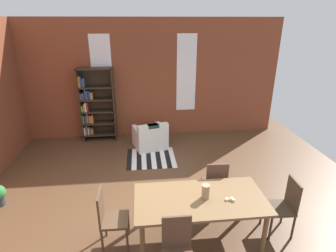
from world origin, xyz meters
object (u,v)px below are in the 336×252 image
Objects in this scene: dining_chair_head_right at (284,205)px; dining_table at (200,202)px; vase_on_table at (206,191)px; armchair_white at (150,137)px; dining_chair_far_right at (215,183)px; bookshelf_tall at (95,105)px; dining_chair_near_left at (178,250)px; dining_chair_head_left at (109,217)px.

dining_table is at bearing 179.85° from dining_chair_head_right.
dining_chair_head_right is at bearing -0.15° from vase_on_table.
dining_table is 2.01× the size of armchair_white.
armchair_white is at bearing 100.31° from dining_table.
bookshelf_tall is (-2.52, 3.32, 0.51)m from dining_chair_far_right.
dining_table is 0.20m from vase_on_table.
dining_chair_head_right is 3.88m from armchair_white.
dining_chair_far_right is 1.00× the size of dining_chair_head_right.
dining_table is 0.85m from dining_chair_near_left.
armchair_white is (-0.68, 3.34, -0.58)m from vase_on_table.
dining_chair_far_right is at bearing 141.92° from dining_chair_head_right.
dining_chair_far_right is at bearing 58.50° from dining_table.
dining_chair_far_right is 0.98× the size of armchair_white.
dining_chair_head_left is 0.98× the size of armchair_white.
dining_table is at bearing 180.00° from vase_on_table.
dining_chair_near_left is 1.68m from dining_chair_far_right.
dining_table is 8.81× the size of vase_on_table.
dining_table is 2.06× the size of dining_chair_far_right.
dining_chair_head_left is 0.46× the size of bookshelf_tall.
vase_on_table is at bearing 179.85° from dining_chair_head_right.
dining_chair_near_left is (-0.44, -0.71, -0.15)m from dining_table.
dining_chair_head_right is 0.98× the size of armchair_white.
dining_chair_far_right is 0.46× the size of bookshelf_tall.
dining_chair_head_right is (1.79, 0.71, 0.00)m from dining_chair_near_left.
dining_chair_head_left is (-1.79, -0.71, 0.00)m from dining_chair_far_right.
dining_chair_head_left is (-2.71, 0.00, 0.00)m from dining_chair_head_right.
dining_chair_head_left reaches higher than armchair_white.
vase_on_table is 1.47m from dining_chair_head_left.
dining_table is 0.96× the size of bookshelf_tall.
dining_table is at bearing -62.64° from bookshelf_tall.
bookshelf_tall is at bearing 100.32° from dining_chair_head_left.
dining_chair_head_right is 0.46× the size of bookshelf_tall.
bookshelf_tall is (-2.16, 4.03, 0.17)m from vase_on_table.
dining_chair_head_right is (0.92, -0.72, 0.00)m from dining_chair_far_right.
vase_on_table is at bearing -116.84° from dining_chair_far_right.
dining_chair_far_right is at bearing 63.16° from vase_on_table.
dining_chair_near_left and dining_chair_head_right have the same top height.
dining_chair_head_right is at bearing -59.62° from armchair_white.
dining_chair_far_right is 1.93m from dining_chair_head_left.
dining_chair_head_left is at bearing 179.90° from dining_chair_head_right.
dining_chair_near_left is at bearing -121.66° from dining_table.
dining_table is 4.55m from bookshelf_tall.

